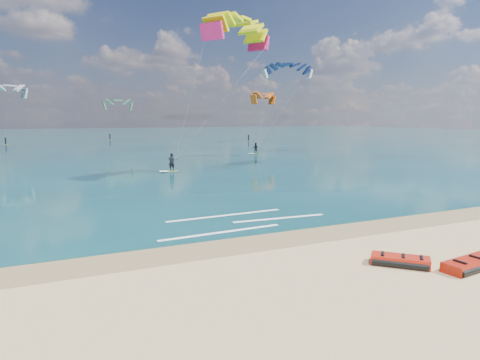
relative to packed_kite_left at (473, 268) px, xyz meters
name	(u,v)px	position (x,y,z in m)	size (l,w,h in m)	color
ground	(114,162)	(-6.08, 42.99, 0.00)	(320.00, 320.00, 0.00)	tan
wet_sand_strip	(246,244)	(-6.08, 5.99, 0.00)	(320.00, 2.40, 0.01)	olive
sea	(76,138)	(-6.08, 106.99, 0.02)	(320.00, 200.00, 0.04)	#0A3337
packed_kite_left	(473,268)	(0.00, 0.00, 0.00)	(2.94, 1.15, 0.42)	#AE1A09
packed_kite_mid	(400,265)	(-2.15, 1.30, 0.00)	(2.22, 1.11, 0.40)	red
kitesurfer_main	(204,89)	(0.17, 28.10, 7.87)	(11.47, 8.43, 15.31)	#CFE91B
kitesurfer_far	(272,104)	(15.64, 43.27, 7.09)	(8.15, 6.99, 13.64)	#9DB91B
shoreline_foam	(240,221)	(-4.72, 9.52, 0.04)	(9.45, 3.63, 0.01)	white
distant_kites	(0,116)	(-20.52, 79.84, 5.51)	(89.17, 37.47, 12.50)	#318953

